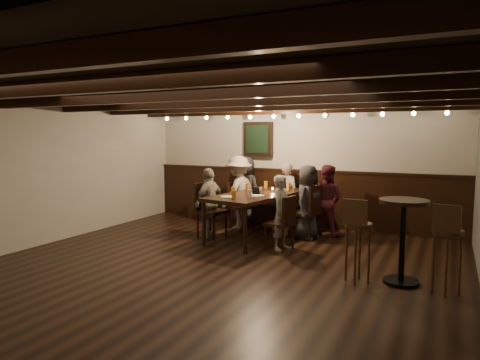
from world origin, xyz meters
The scene contains 27 objects.
room centered at (-0.29, 2.21, 1.07)m, with size 7.00×7.00×7.00m.
dining_table centered at (-0.21, 2.06, 0.74)m, with size 1.29×2.27×0.80m.
chair_left_near centered at (-0.85, 2.62, 0.28)m, with size 0.47×0.47×0.91m.
chair_left_far centered at (-0.99, 1.73, 0.30)m, with size 0.51×0.51×0.98m.
chair_right_near centered at (0.57, 2.39, 0.29)m, with size 0.50×0.50×0.95m.
chair_right_far centered at (0.43, 1.51, 0.27)m, with size 0.46×0.46×0.87m.
person_bench_left centered at (-0.95, 3.09, 0.70)m, with size 0.68×0.44×1.40m, color #272629.
person_bench_centre centered at (-0.04, 3.10, 0.65)m, with size 0.48×0.31×1.30m, color gray.
person_bench_right centered at (0.82, 2.81, 0.65)m, with size 0.63×0.49×1.30m, color maroon.
person_left_near centered at (-0.88, 2.63, 0.71)m, with size 0.92×0.53×1.43m, color gray.
person_left_far centered at (-1.02, 1.74, 0.63)m, with size 0.73×0.31×1.25m, color gray.
person_right_near centered at (0.60, 2.39, 0.66)m, with size 0.64×0.42×1.31m, color #28282B.
person_right_far centered at (0.46, 1.50, 0.60)m, with size 0.44×0.29×1.20m, color gray.
pint_a centered at (-0.37, 2.80, 0.87)m, with size 0.07×0.07×0.14m, color #BF7219.
pint_b centered at (0.14, 2.67, 0.87)m, with size 0.07×0.07×0.14m, color #BF7219.
pint_c centered at (-0.49, 2.21, 0.87)m, with size 0.07×0.07×0.14m, color #BF7219.
pint_d centered at (0.12, 2.21, 0.87)m, with size 0.07×0.07×0.14m, color silver.
pint_e centered at (-0.50, 1.65, 0.87)m, with size 0.07×0.07×0.14m, color #BF7219.
pint_f centered at (-0.10, 1.49, 0.87)m, with size 0.07×0.07×0.14m, color silver.
pint_g centered at (-0.29, 1.27, 0.87)m, with size 0.07×0.07×0.14m, color #BF7219.
plate_near centered at (-0.47, 1.40, 0.81)m, with size 0.24×0.24×0.01m, color white.
plate_far centered at (-0.08, 1.74, 0.81)m, with size 0.24×0.24×0.01m, color white.
condiment_caddy centered at (-0.22, 2.01, 0.86)m, with size 0.15×0.10×0.12m, color black.
candle centered at (-0.04, 2.34, 0.83)m, with size 0.05×0.05×0.05m, color beige.
high_top_table centered at (2.35, 0.68, 0.69)m, with size 0.59×0.59×1.05m.
bar_stool_left centered at (1.85, 0.47, 0.40)m, with size 0.34×0.35×1.07m.
bar_stool_right centered at (2.85, 0.52, 0.40)m, with size 0.34×0.36×1.07m.
Camera 1 is at (2.84, -4.83, 1.83)m, focal length 32.00 mm.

